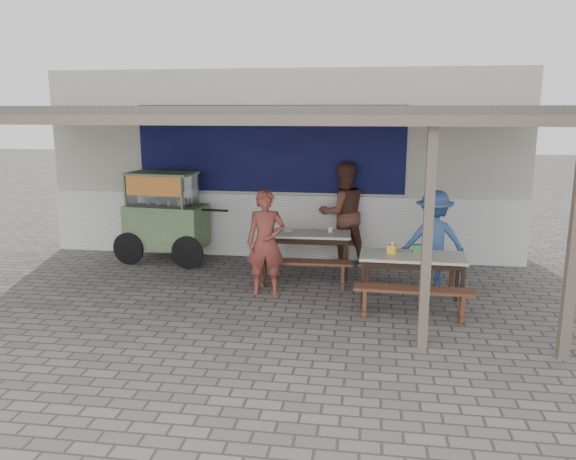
# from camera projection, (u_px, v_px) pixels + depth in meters

# --- Properties ---
(ground) EXTENTS (60.00, 60.00, 0.00)m
(ground) POSITION_uv_depth(u_px,v_px,m) (246.00, 310.00, 7.90)
(ground) COLOR slate
(ground) RESTS_ON ground
(back_wall) EXTENTS (9.00, 1.28, 3.50)m
(back_wall) POSITION_uv_depth(u_px,v_px,m) (285.00, 164.00, 11.00)
(back_wall) COLOR beige
(back_wall) RESTS_ON ground
(warung_roof) EXTENTS (9.00, 4.21, 2.81)m
(warung_roof) POSITION_uv_depth(u_px,v_px,m) (258.00, 113.00, 8.20)
(warung_roof) COLOR #514B45
(warung_roof) RESTS_ON ground
(table_left) EXTENTS (1.49, 0.68, 0.75)m
(table_left) POSITION_uv_depth(u_px,v_px,m) (306.00, 237.00, 9.40)
(table_left) COLOR beige
(table_left) RESTS_ON ground
(bench_left_street) EXTENTS (1.57, 0.33, 0.45)m
(bench_left_street) POSITION_uv_depth(u_px,v_px,m) (302.00, 267.00, 8.80)
(bench_left_street) COLOR brown
(bench_left_street) RESTS_ON ground
(bench_left_wall) EXTENTS (1.57, 0.33, 0.45)m
(bench_left_wall) POSITION_uv_depth(u_px,v_px,m) (310.00, 247.00, 10.13)
(bench_left_wall) COLOR brown
(bench_left_wall) RESTS_ON ground
(table_right) EXTENTS (1.48, 0.72, 0.75)m
(table_right) POSITION_uv_depth(u_px,v_px,m) (412.00, 260.00, 7.96)
(table_right) COLOR beige
(table_right) RESTS_ON ground
(bench_right_street) EXTENTS (1.57, 0.31, 0.45)m
(bench_right_street) POSITION_uv_depth(u_px,v_px,m) (413.00, 296.00, 7.45)
(bench_right_street) COLOR brown
(bench_right_street) RESTS_ON ground
(bench_right_wall) EXTENTS (1.57, 0.31, 0.45)m
(bench_right_wall) POSITION_uv_depth(u_px,v_px,m) (409.00, 271.00, 8.60)
(bench_right_wall) COLOR brown
(bench_right_wall) RESTS_ON ground
(vendor_cart) EXTENTS (2.12, 0.95, 1.66)m
(vendor_cart) POSITION_uv_depth(u_px,v_px,m) (165.00, 214.00, 10.28)
(vendor_cart) COLOR #728F5F
(vendor_cart) RESTS_ON ground
(patron_street_side) EXTENTS (0.63, 0.46, 1.60)m
(patron_street_side) POSITION_uv_depth(u_px,v_px,m) (266.00, 243.00, 8.46)
(patron_street_side) COLOR brown
(patron_street_side) RESTS_ON ground
(patron_wall_side) EXTENTS (1.10, 1.00, 1.84)m
(patron_wall_side) POSITION_uv_depth(u_px,v_px,m) (343.00, 213.00, 10.19)
(patron_wall_side) COLOR brown
(patron_wall_side) RESTS_ON ground
(patron_right_table) EXTENTS (1.07, 0.69, 1.57)m
(patron_right_table) POSITION_uv_depth(u_px,v_px,m) (433.00, 240.00, 8.68)
(patron_right_table) COLOR #385891
(patron_right_table) RESTS_ON ground
(tissue_box) EXTENTS (0.15, 0.15, 0.12)m
(tissue_box) POSITION_uv_depth(u_px,v_px,m) (392.00, 249.00, 8.05)
(tissue_box) COLOR yellow
(tissue_box) RESTS_ON table_right
(donation_box) EXTENTS (0.16, 0.11, 0.10)m
(donation_box) POSITION_uv_depth(u_px,v_px,m) (418.00, 248.00, 8.12)
(donation_box) COLOR #367A3D
(donation_box) RESTS_ON table_right
(condiment_jar) EXTENTS (0.07, 0.07, 0.08)m
(condiment_jar) POSITION_uv_depth(u_px,v_px,m) (330.00, 229.00, 9.44)
(condiment_jar) COLOR silver
(condiment_jar) RESTS_ON table_left
(condiment_bowl) EXTENTS (0.24, 0.24, 0.05)m
(condiment_bowl) POSITION_uv_depth(u_px,v_px,m) (289.00, 230.00, 9.50)
(condiment_bowl) COLOR white
(condiment_bowl) RESTS_ON table_left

